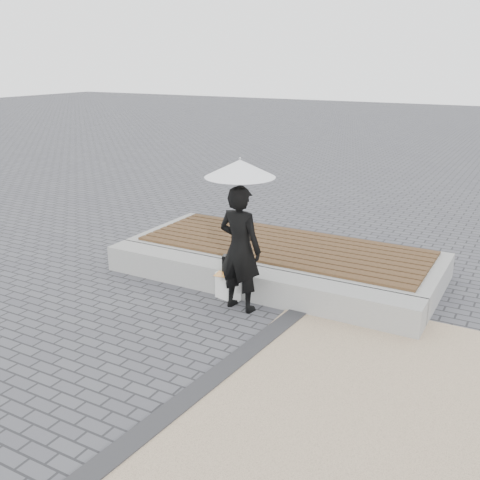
% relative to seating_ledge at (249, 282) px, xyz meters
% --- Properties ---
extents(ground, '(80.00, 80.00, 0.00)m').
position_rel_seating_ledge_xyz_m(ground, '(0.00, -1.60, -0.20)').
color(ground, '#49494E').
rests_on(ground, ground).
extents(terrazzo_zone, '(5.00, 5.00, 0.02)m').
position_rel_seating_ledge_xyz_m(terrazzo_zone, '(3.20, -2.10, -0.19)').
color(terrazzo_zone, '#C7AF89').
rests_on(terrazzo_zone, ground).
extents(edging_band, '(0.61, 5.20, 0.04)m').
position_rel_seating_ledge_xyz_m(edging_band, '(0.75, -2.10, -0.18)').
color(edging_band, '#2C2C2F').
rests_on(edging_band, ground).
extents(seating_ledge, '(5.00, 0.45, 0.40)m').
position_rel_seating_ledge_xyz_m(seating_ledge, '(0.00, 0.00, 0.00)').
color(seating_ledge, gray).
rests_on(seating_ledge, ground).
extents(timber_platform, '(5.00, 2.00, 0.40)m').
position_rel_seating_ledge_xyz_m(timber_platform, '(0.00, 1.20, 0.00)').
color(timber_platform, gray).
rests_on(timber_platform, ground).
extents(timber_decking, '(4.60, 1.80, 0.04)m').
position_rel_seating_ledge_xyz_m(timber_decking, '(0.00, 1.20, 0.22)').
color(timber_decking, brown).
rests_on(timber_decking, timber_platform).
extents(woman, '(0.68, 0.48, 1.75)m').
position_rel_seating_ledge_xyz_m(woman, '(0.10, -0.45, 0.68)').
color(woman, black).
rests_on(woman, ground).
extents(parasol, '(0.93, 0.93, 1.19)m').
position_rel_seating_ledge_xyz_m(parasol, '(0.10, -0.45, 1.77)').
color(parasol, silver).
rests_on(parasol, ground).
extents(handbag, '(0.35, 0.19, 0.23)m').
position_rel_seating_ledge_xyz_m(handbag, '(-0.15, -0.17, 0.32)').
color(handbag, black).
rests_on(handbag, seating_ledge).
extents(canvas_tote, '(0.39, 0.22, 0.39)m').
position_rel_seating_ledge_xyz_m(canvas_tote, '(-0.20, -0.26, -0.01)').
color(canvas_tote, white).
rests_on(canvas_tote, ground).
extents(magazine, '(0.33, 0.26, 0.01)m').
position_rel_seating_ledge_xyz_m(magazine, '(-0.20, -0.31, 0.19)').
color(magazine, red).
rests_on(magazine, canvas_tote).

